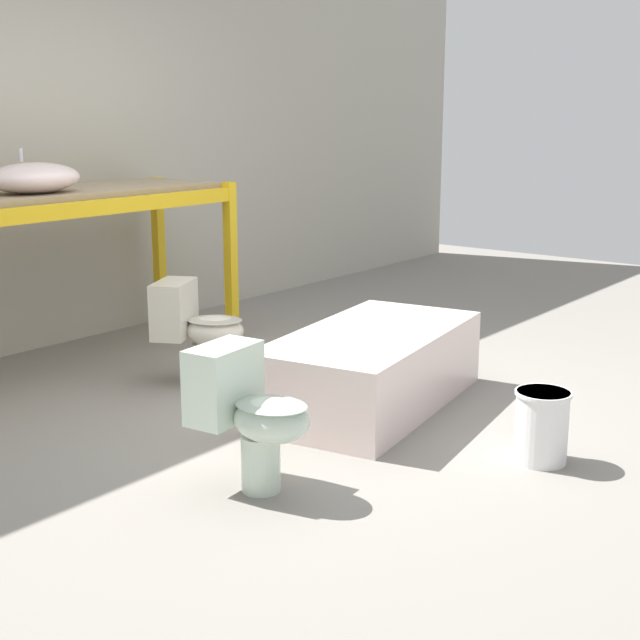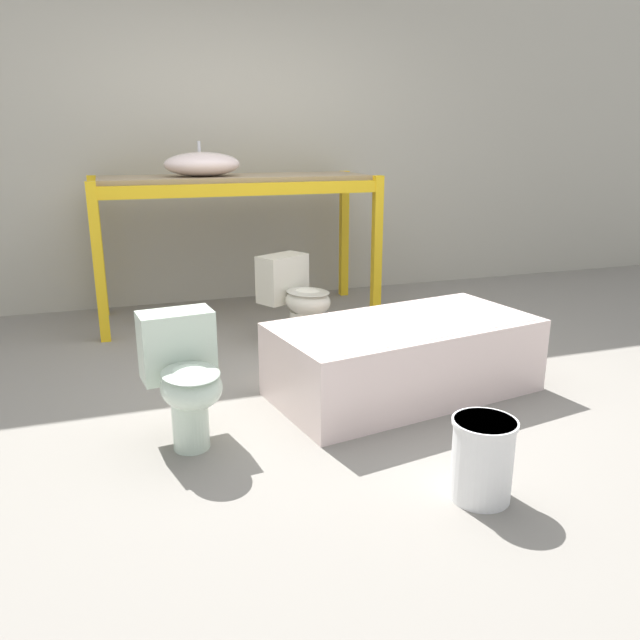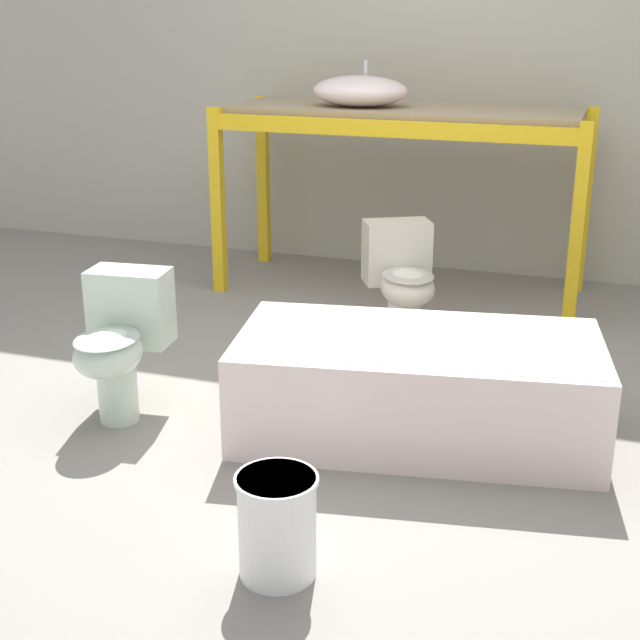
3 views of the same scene
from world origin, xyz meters
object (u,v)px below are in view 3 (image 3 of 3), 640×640
object	(u,v)px
bucket_white	(277,524)
bathtub_main	(417,380)
toilet_near	(120,337)
toilet_far	(402,276)
sink_basin	(360,91)

from	to	relation	value
bucket_white	bathtub_main	bearing A→B (deg)	80.04
bathtub_main	toilet_near	world-z (taller)	toilet_near
bathtub_main	toilet_far	world-z (taller)	toilet_far
sink_basin	bucket_white	size ratio (longest dim) A/B	1.67
toilet_near	bucket_white	bearing A→B (deg)	-45.85
sink_basin	bathtub_main	world-z (taller)	sink_basin
toilet_near	bucket_white	size ratio (longest dim) A/B	1.82
bathtub_main	bucket_white	world-z (taller)	bathtub_main
toilet_far	bucket_white	distance (m)	2.16
bucket_white	sink_basin	bearing A→B (deg)	101.74
toilet_near	toilet_far	xyz separation A→B (m)	(0.93, 1.28, 0.00)
sink_basin	toilet_far	world-z (taller)	sink_basin
bucket_white	toilet_far	bearing A→B (deg)	93.56
toilet_far	bucket_white	world-z (taller)	toilet_far
sink_basin	bathtub_main	xyz separation A→B (m)	(0.81, -1.87, -0.98)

